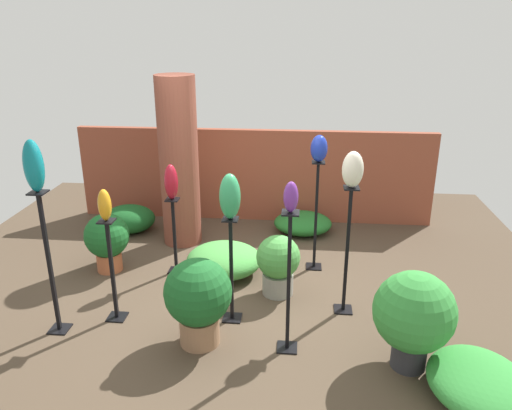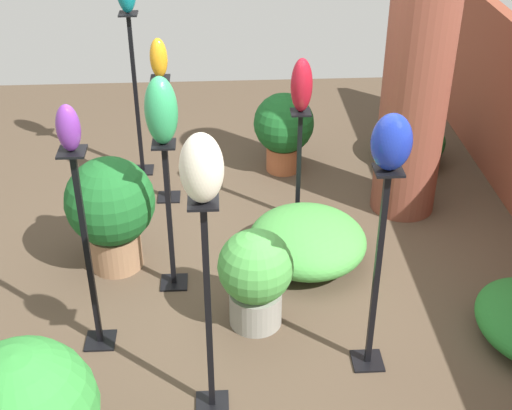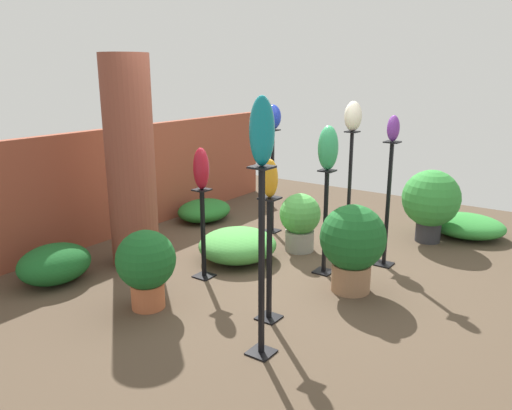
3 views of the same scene
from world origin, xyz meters
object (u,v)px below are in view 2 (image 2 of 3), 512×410
Objects in this scene: pedestal_violet at (89,261)px; potted_plant_back_center at (256,275)px; pedestal_ruby at (299,172)px; pedestal_cobalt at (376,281)px; potted_plant_front_left at (111,208)px; art_vase_violet at (68,128)px; art_vase_amber at (159,58)px; pedestal_teal at (137,102)px; art_vase_ruby at (302,85)px; art_vase_cobalt at (392,142)px; art_vase_ivory at (202,168)px; brick_pillar at (417,79)px; pedestal_amber at (165,146)px; art_vase_jade at (161,111)px; potted_plant_mid_right at (284,127)px; pedestal_ivory at (209,320)px; pedestal_jade at (170,223)px.

potted_plant_back_center is at bearing 97.93° from pedestal_violet.
pedestal_cobalt is (1.77, 0.27, 0.21)m from pedestal_ruby.
pedestal_violet reaches higher than potted_plant_front_left.
art_vase_violet reaches higher than art_vase_amber.
art_vase_ruby is (0.91, 1.39, 0.50)m from pedestal_teal.
art_vase_amber is at bearing -109.16° from pedestal_ruby.
potted_plant_front_left is at bearing -123.85° from art_vase_cobalt.
art_vase_cobalt reaches higher than potted_plant_front_left.
art_vase_cobalt is at bearing 31.86° from pedestal_teal.
art_vase_ivory is at bearing -72.97° from art_vase_cobalt.
brick_pillar is 3.26× the size of potted_plant_back_center.
art_vase_jade is at bearing 4.46° from pedestal_amber.
pedestal_violet is 1.91m from pedestal_amber.
pedestal_ruby is at bearing 112.28° from potted_plant_front_left.
pedestal_teal reaches higher than art_vase_ruby.
pedestal_teal is 1.99× the size of potted_plant_mid_right.
pedestal_ruby is at bearing 160.49° from pedestal_ivory.
potted_plant_back_center is at bearing 21.73° from art_vase_amber.
pedestal_amber is at bearing -175.54° from pedestal_jade.
potted_plant_mid_right is at bearing 166.79° from art_vase_ivory.
pedestal_cobalt is 0.94× the size of pedestal_teal.
art_vase_ruby is at bearing 112.28° from potted_plant_front_left.
pedestal_teal is at bearing -91.79° from potted_plant_mid_right.
art_vase_ruby is (-0.87, 1.02, -0.20)m from art_vase_jade.
pedestal_amber is 1.26× the size of potted_plant_front_left.
potted_plant_front_left is (-0.88, 0.02, -1.07)m from art_vase_violet.
pedestal_cobalt is at bearing 0.00° from art_vase_cobalt.
pedestal_amber is at bearing -65.93° from potted_plant_mid_right.
pedestal_jade is 1.58m from pedestal_cobalt.
potted_plant_back_center is (1.33, -0.43, -0.81)m from art_vase_ruby.
art_vase_violet reaches higher than pedestal_teal.
pedestal_violet is at bearing -45.19° from art_vase_ruby.
pedestal_amber is 2.57m from pedestal_cobalt.
potted_plant_front_left is (-1.17, -1.74, -1.08)m from art_vase_cobalt.
art_vase_ivory reaches higher than pedestal_teal.
pedestal_teal is at bearing -156.81° from potted_plant_back_center.
pedestal_ivory is 1.41m from art_vase_cobalt.
potted_plant_front_left is at bearing -67.72° from art_vase_ruby.
pedestal_teal is (-1.78, -0.37, 0.17)m from pedestal_jade.
brick_pillar is 5.43× the size of art_vase_ruby.
art_vase_amber is 0.88× the size of art_vase_ivory.
pedestal_ivory is at bearing 8.74° from art_vase_amber.
brick_pillar is 2.16m from potted_plant_back_center.
potted_plant_mid_right is (-0.87, -0.05, -0.77)m from art_vase_ruby.
art_vase_cobalt is at bearing 80.59° from pedestal_violet.
art_vase_ruby is at bearing 70.84° from pedestal_amber.
art_vase_violet is at bearing -90.00° from pedestal_violet.
art_vase_ivory reaches higher than pedestal_ruby.
art_vase_amber is 0.36× the size of potted_plant_front_left.
potted_plant_mid_right is (-2.95, 0.69, -0.23)m from pedestal_ivory.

